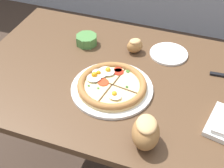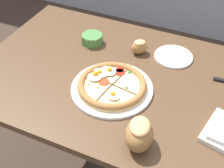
# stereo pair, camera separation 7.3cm
# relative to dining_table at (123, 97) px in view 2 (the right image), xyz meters

# --- Properties ---
(dining_table) EXTENTS (1.24, 0.80, 0.76)m
(dining_table) POSITION_rel_dining_table_xyz_m (0.00, 0.00, 0.00)
(dining_table) COLOR #513823
(dining_table) RESTS_ON ground_plane
(pizza) EXTENTS (0.32, 0.32, 0.05)m
(pizza) POSITION_rel_dining_table_xyz_m (-0.01, -0.09, 0.13)
(pizza) COLOR white
(pizza) RESTS_ON dining_table
(ramekin_bowl) EXTENTS (0.10, 0.10, 0.05)m
(ramekin_bowl) POSITION_rel_dining_table_xyz_m (-0.23, 0.17, 0.14)
(ramekin_bowl) COLOR #4C8442
(ramekin_bowl) RESTS_ON dining_table
(bread_piece_near) EXTENTS (0.09, 0.09, 0.07)m
(bread_piece_near) POSITION_rel_dining_table_xyz_m (0.00, 0.18, 0.15)
(bread_piece_near) COLOR #A3703D
(bread_piece_near) RESTS_ON dining_table
(bread_piece_mid) EXTENTS (0.12, 0.14, 0.11)m
(bread_piece_mid) POSITION_rel_dining_table_xyz_m (0.18, -0.29, 0.17)
(bread_piece_mid) COLOR #A3703D
(bread_piece_mid) RESTS_ON dining_table
(side_saucer) EXTENTS (0.17, 0.17, 0.01)m
(side_saucer) POSITION_rel_dining_table_xyz_m (0.15, 0.21, 0.12)
(side_saucer) COLOR white
(side_saucer) RESTS_ON dining_table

